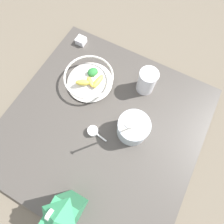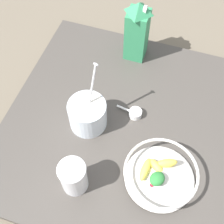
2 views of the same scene
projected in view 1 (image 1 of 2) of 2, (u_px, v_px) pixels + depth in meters
name	position (u px, v px, depth m)	size (l,w,h in m)	color
ground_plane	(103.00, 127.00, 0.86)	(6.00, 6.00, 0.00)	#665B4C
countertop	(102.00, 126.00, 0.85)	(0.90, 0.90, 0.03)	#47423D
fruit_bowl	(89.00, 79.00, 0.87)	(0.25, 0.25, 0.08)	silver
milk_carton	(66.00, 211.00, 0.59)	(0.08, 0.08, 0.27)	#338C59
yogurt_tub	(133.00, 128.00, 0.76)	(0.14, 0.14, 0.27)	silver
drinking_cup	(147.00, 81.00, 0.83)	(0.09, 0.09, 0.13)	white
spice_jar	(81.00, 41.00, 0.99)	(0.05, 0.05, 0.03)	silver
measuring_scoop	(93.00, 131.00, 0.81)	(0.05, 0.10, 0.03)	white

